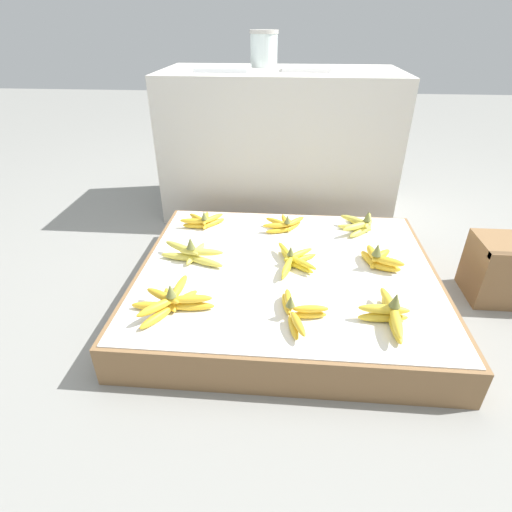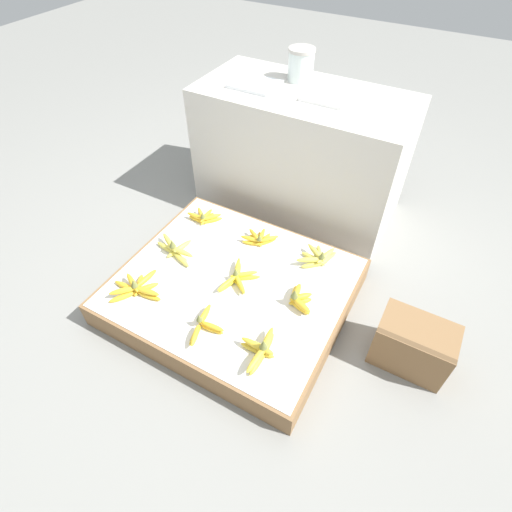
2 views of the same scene
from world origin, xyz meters
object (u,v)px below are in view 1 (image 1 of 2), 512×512
at_px(banana_bunch_front_midright, 390,313).
at_px(banana_bunch_middle_midright, 379,259).
at_px(banana_bunch_back_left, 203,221).
at_px(banana_bunch_back_midright, 361,224).
at_px(banana_bunch_front_midleft, 297,312).
at_px(foam_tray_white, 306,69).
at_px(banana_bunch_middle_midleft, 293,260).
at_px(banana_bunch_front_left, 172,301).
at_px(banana_bunch_middle_left, 193,253).
at_px(banana_bunch_back_midleft, 284,225).
at_px(glass_jar, 264,48).

distance_m(banana_bunch_front_midright, banana_bunch_middle_midright, 0.32).
xyz_separation_m(banana_bunch_back_left, banana_bunch_back_midright, (0.69, 0.02, 0.00)).
relative_size(banana_bunch_front_midleft, banana_bunch_middle_midright, 1.55).
relative_size(banana_bunch_front_midright, banana_bunch_back_left, 1.25).
bearing_deg(banana_bunch_back_left, foam_tray_white, 51.79).
bearing_deg(banana_bunch_middle_midleft, banana_bunch_front_midleft, -87.55).
relative_size(banana_bunch_front_left, banana_bunch_front_midright, 1.11).
distance_m(banana_bunch_front_midleft, banana_bunch_middle_left, 0.51).
distance_m(banana_bunch_middle_midleft, banana_bunch_back_left, 0.50).
distance_m(banana_bunch_front_midleft, banana_bunch_back_midleft, 0.61).
distance_m(banana_bunch_front_midright, foam_tray_white, 1.30).
height_order(banana_bunch_back_midleft, foam_tray_white, foam_tray_white).
height_order(banana_bunch_front_midleft, banana_bunch_back_midright, banana_bunch_back_midright).
bearing_deg(banana_bunch_front_midleft, glass_jar, 98.37).
bearing_deg(banana_bunch_back_left, banana_bunch_back_midleft, -0.51).
xyz_separation_m(banana_bunch_back_midleft, glass_jar, (-0.14, 0.72, 0.64)).
relative_size(banana_bunch_front_left, banana_bunch_middle_left, 1.04).
height_order(banana_bunch_middle_left, banana_bunch_middle_midleft, banana_bunch_middle_left).
distance_m(banana_bunch_back_left, glass_jar, 0.99).
bearing_deg(glass_jar, banana_bunch_middle_midleft, -79.86).
bearing_deg(banana_bunch_back_left, banana_bunch_middle_left, -86.70).
relative_size(banana_bunch_back_midleft, glass_jar, 1.11).
bearing_deg(foam_tray_white, banana_bunch_back_left, -128.21).
xyz_separation_m(banana_bunch_front_left, banana_bunch_middle_midleft, (0.38, 0.29, -0.00)).
bearing_deg(banana_bunch_middle_left, banana_bunch_front_midright, -24.53).
distance_m(banana_bunch_front_midright, banana_bunch_middle_midleft, 0.42).
xyz_separation_m(banana_bunch_middle_midleft, glass_jar, (-0.18, 1.02, 0.64)).
bearing_deg(foam_tray_white, banana_bunch_middle_left, -116.30).
bearing_deg(banana_bunch_front_midleft, foam_tray_white, 89.01).
relative_size(banana_bunch_front_midright, glass_jar, 1.43).
relative_size(banana_bunch_front_midright, foam_tray_white, 1.05).
bearing_deg(banana_bunch_middle_left, banana_bunch_front_left, -90.34).
xyz_separation_m(banana_bunch_front_midleft, banana_bunch_middle_midleft, (-0.01, 0.31, -0.00)).
relative_size(banana_bunch_front_midright, banana_bunch_back_midleft, 1.29).
xyz_separation_m(banana_bunch_front_midleft, foam_tray_white, (0.02, 1.16, 0.56)).
bearing_deg(banana_bunch_middle_midleft, banana_bunch_front_left, -142.84).
xyz_separation_m(banana_bunch_middle_midleft, banana_bunch_middle_midright, (0.32, 0.02, 0.01)).
bearing_deg(banana_bunch_back_left, banana_bunch_front_left, -88.54).
bearing_deg(banana_bunch_middle_left, banana_bunch_middle_midright, 0.91).
bearing_deg(banana_bunch_front_midright, foam_tray_white, 102.75).
distance_m(banana_bunch_front_midright, banana_bunch_back_midleft, 0.68).
bearing_deg(foam_tray_white, glass_jar, 141.63).
distance_m(banana_bunch_front_left, banana_bunch_back_midleft, 0.68).
height_order(banana_bunch_front_left, banana_bunch_front_midleft, banana_bunch_front_left).
xyz_separation_m(banana_bunch_front_midleft, banana_bunch_back_midleft, (-0.05, 0.60, -0.00)).
xyz_separation_m(banana_bunch_front_midright, banana_bunch_middle_midleft, (-0.29, 0.30, -0.01)).
relative_size(banana_bunch_middle_left, banana_bunch_back_midright, 1.27).
bearing_deg(foam_tray_white, banana_bunch_back_midleft, -97.50).
xyz_separation_m(banana_bunch_front_left, banana_bunch_middle_midright, (0.70, 0.31, 0.01)).
bearing_deg(banana_bunch_back_midright, banana_bunch_front_left, -138.17).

